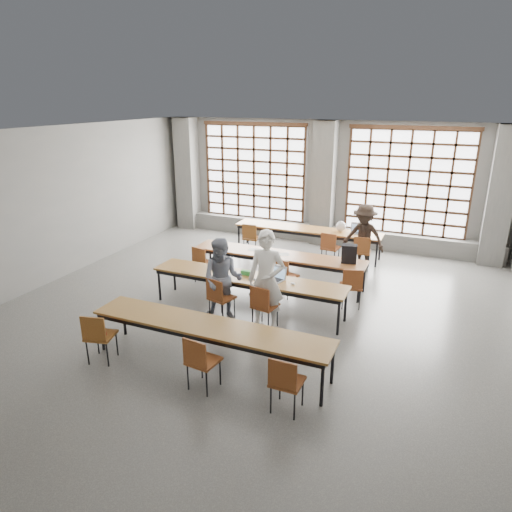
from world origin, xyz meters
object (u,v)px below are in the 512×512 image
Objects in this scene: student_back at (364,237)px; plastic_bag at (341,226)px; chair_back_left at (251,236)px; mouse at (293,283)px; chair_back_mid at (330,245)px; chair_mid_left at (203,261)px; backpack at (349,254)px; red_pouch at (101,333)px; student_male at (266,280)px; desk_row_b at (278,256)px; desk_row_d at (209,329)px; desk_row_c at (248,280)px; chair_near_left at (98,333)px; chair_front_right at (263,303)px; desk_row_a at (307,231)px; chair_mid_right at (352,284)px; green_box at (247,273)px; chair_mid_centre at (284,273)px; chair_front_left at (219,295)px; phone at (254,279)px; chair_near_mid at (200,358)px; laptop_front at (276,276)px; student_female at (223,279)px; chair_back_right at (362,249)px; chair_near_right at (285,379)px.

student_back reaches higher than plastic_bag.
chair_back_left is 8.98× the size of mouse.
chair_back_mid is 1.00× the size of chair_mid_left.
backpack is (3.22, 0.68, 0.39)m from chair_mid_left.
student_male is at bearing 46.47° from red_pouch.
desk_row_b and desk_row_d have the same top height.
desk_row_c is 2.13× the size of student_male.
chair_back_mid is at bearing 75.08° from desk_row_c.
plastic_bag is at bearing 89.87° from mouse.
student_back is at bearing 63.05° from chair_near_left.
desk_row_c is 4.55× the size of chair_front_right.
chair_back_mid is at bearing -99.03° from plastic_bag.
desk_row_a is 4.55× the size of chair_mid_right.
green_box is (-0.64, 0.71, 0.24)m from chair_front_right.
chair_mid_centre is 1.00× the size of chair_near_left.
phone is (0.50, 0.53, 0.20)m from chair_front_left.
chair_near_mid is 4.49m from backpack.
chair_mid_centre is 2.05× the size of laptop_front.
chair_mid_centre is 4.02m from red_pouch.
red_pouch is (-1.49, -6.46, -0.16)m from desk_row_a.
phone is (0.48, 0.40, -0.07)m from student_female.
chair_front_right is 8.98× the size of mouse.
desk_row_b is 4.55× the size of chair_back_mid.
red_pouch is at bearing -109.70° from desk_row_b.
chair_mid_left is 3.08× the size of plastic_bag.
laptop_front is (-1.10, -3.09, 0.25)m from chair_back_right.
chair_back_left is 3.63m from laptop_front.
chair_front_right is at bearing -84.68° from chair_mid_centre.
green_box is 1.92× the size of phone.
chair_mid_centre is 0.54× the size of student_back.
desk_row_c is at bearing 97.40° from desk_row_d.
student_female reaches higher than laptop_front.
chair_near_left is at bearing -121.32° from phone.
chair_near_mid is 2.84m from laptop_front.
chair_mid_left is 1.00× the size of chair_near_left.
chair_mid_right is 1.35m from mouse.
student_back is 6.56× the size of green_box.
chair_near_right is at bearing -62.26° from chair_back_left.
backpack reaches higher than desk_row_a.
phone is at bearing -174.07° from mouse.
desk_row_a is 3.75m from green_box.
desk_row_a is at bearing 103.06° from mouse.
chair_back_right is 3.52× the size of green_box.
chair_near_right is at bearing -1.42° from red_pouch.
chair_front_left is 8.98× the size of mouse.
chair_back_right is at bearing 49.13° from student_female.
chair_near_mid is 2.85m from green_box.
plastic_bag is (-0.93, 2.95, 0.34)m from chair_mid_right.
mouse is (1.25, 0.48, -0.06)m from student_female.
backpack is (0.82, -1.60, 0.39)m from chair_back_mid.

